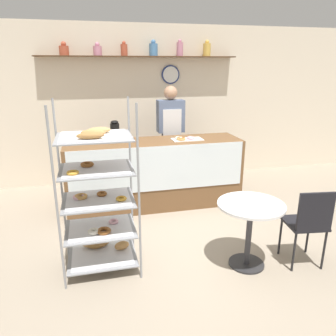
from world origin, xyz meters
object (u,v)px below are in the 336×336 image
at_px(person_worker, 171,134).
at_px(cafe_chair, 309,220).
at_px(coffee_carafe, 115,132).
at_px(donut_tray_counter, 185,139).
at_px(cafe_table, 250,219).
at_px(pastry_rack, 98,201).

relative_size(person_worker, cafe_chair, 1.99).
distance_m(coffee_carafe, donut_tray_counter, 1.01).
xyz_separation_m(person_worker, coffee_carafe, (-0.94, -0.56, 0.20)).
xyz_separation_m(cafe_table, donut_tray_counter, (-0.19, 1.73, 0.48)).
bearing_deg(pastry_rack, cafe_table, -12.88).
bearing_deg(cafe_chair, cafe_table, -8.15).
distance_m(pastry_rack, donut_tray_counter, 1.92).
distance_m(cafe_chair, donut_tray_counter, 2.10).
height_order(cafe_table, cafe_chair, cafe_chair).
relative_size(pastry_rack, donut_tray_counter, 3.89).
bearing_deg(cafe_table, donut_tray_counter, 96.37).
distance_m(cafe_table, donut_tray_counter, 1.81).
distance_m(pastry_rack, cafe_chair, 2.14).
xyz_separation_m(cafe_chair, coffee_carafe, (-1.76, 1.98, 0.61)).
distance_m(person_worker, cafe_chair, 2.70).
bearing_deg(cafe_table, coffee_carafe, 123.12).
relative_size(cafe_table, donut_tray_counter, 1.58).
height_order(cafe_chair, coffee_carafe, coffee_carafe).
bearing_deg(coffee_carafe, person_worker, 30.57).
bearing_deg(coffee_carafe, cafe_chair, -48.35).
xyz_separation_m(pastry_rack, donut_tray_counter, (1.30, 1.39, 0.26)).
bearing_deg(coffee_carafe, cafe_table, -56.88).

